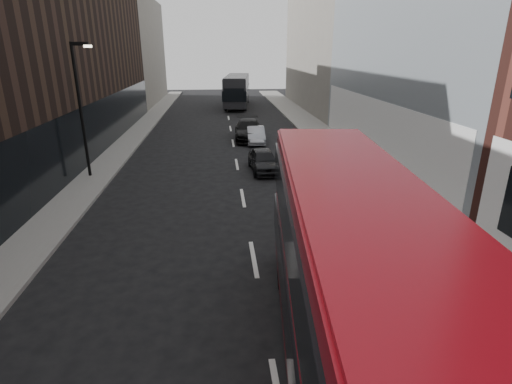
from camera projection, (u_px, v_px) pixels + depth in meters
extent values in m
cube|color=slate|center=(332.00, 143.00, 30.27)|extent=(3.00, 80.00, 0.15)
cube|color=slate|center=(123.00, 148.00, 28.91)|extent=(2.00, 80.00, 0.15)
cube|color=silver|center=(375.00, 129.00, 26.05)|extent=(0.35, 21.00, 3.80)
cube|color=slate|center=(326.00, 29.00, 45.42)|extent=(5.00, 24.00, 18.00)
cube|color=black|center=(81.00, 46.00, 30.95)|extent=(5.00, 24.00, 14.00)
cube|color=slate|center=(136.00, 52.00, 51.74)|extent=(5.00, 20.00, 13.00)
cylinder|color=black|center=(81.00, 112.00, 21.11)|extent=(0.16, 0.16, 7.00)
cube|color=black|center=(79.00, 44.00, 20.00)|extent=(0.90, 0.15, 0.18)
cube|color=#FFF2CC|center=(88.00, 46.00, 20.08)|extent=(0.35, 0.22, 0.12)
cube|color=#9B0915|center=(351.00, 282.00, 7.96)|extent=(3.57, 11.18, 4.00)
cube|color=black|center=(348.00, 310.00, 8.17)|extent=(3.70, 11.24, 1.10)
cube|color=black|center=(355.00, 235.00, 7.60)|extent=(3.70, 11.24, 1.10)
cube|color=black|center=(313.00, 204.00, 13.33)|extent=(2.12, 0.29, 1.40)
cube|color=#9B0915|center=(360.00, 186.00, 7.27)|extent=(3.43, 10.74, 0.12)
cylinder|color=black|center=(283.00, 272.00, 11.91)|extent=(0.40, 1.02, 1.00)
cylinder|color=black|center=(357.00, 273.00, 11.90)|extent=(0.40, 1.02, 1.00)
cube|color=black|center=(237.00, 90.00, 49.68)|extent=(3.81, 11.73, 3.25)
cube|color=black|center=(237.00, 91.00, 49.75)|extent=(3.94, 11.79, 1.15)
cube|color=black|center=(234.00, 95.00, 44.25)|extent=(2.22, 0.31, 1.47)
cube|color=black|center=(239.00, 86.00, 55.14)|extent=(2.22, 0.31, 1.47)
cube|color=black|center=(237.00, 76.00, 49.12)|extent=(3.66, 11.26, 0.12)
cylinder|color=black|center=(230.00, 99.00, 53.67)|extent=(0.42, 1.07, 1.05)
cylinder|color=black|center=(247.00, 99.00, 53.65)|extent=(0.42, 1.07, 1.05)
cylinder|color=black|center=(226.00, 106.00, 46.73)|extent=(0.42, 1.07, 1.05)
cylinder|color=black|center=(245.00, 106.00, 46.71)|extent=(0.42, 1.07, 1.05)
imported|color=black|center=(263.00, 160.00, 23.38)|extent=(1.74, 3.92, 1.31)
imported|color=#94969C|center=(256.00, 135.00, 30.52)|extent=(1.41, 3.78, 1.23)
imported|color=black|center=(248.00, 130.00, 31.65)|extent=(2.37, 5.36, 1.53)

